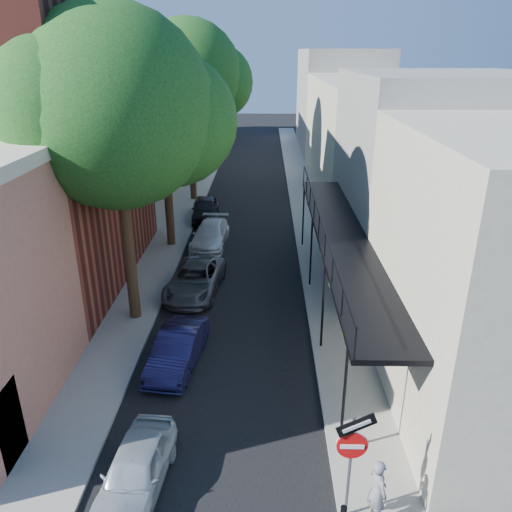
{
  "coord_description": "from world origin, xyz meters",
  "views": [
    {
      "loc": [
        1.3,
        -7.22,
        9.81
      ],
      "look_at": [
        0.96,
        9.8,
        2.8
      ],
      "focal_mm": 35.0,
      "sensor_mm": 36.0,
      "label": 1
    }
  ],
  "objects_px": {
    "parked_car_b": "(178,349)",
    "parked_car_d": "(210,235)",
    "pedestrian": "(378,490)",
    "sign_post": "(352,450)",
    "parked_car_c": "(195,279)",
    "parked_car_a": "(136,470)",
    "oak_mid": "(171,111)",
    "parked_car_e": "(205,209)",
    "oak_far": "(195,77)",
    "oak_near": "(129,112)"
  },
  "relations": [
    {
      "from": "oak_mid",
      "to": "parked_car_e",
      "type": "height_order",
      "value": "oak_mid"
    },
    {
      "from": "oak_near",
      "to": "parked_car_d",
      "type": "distance_m",
      "value": 10.76
    },
    {
      "from": "sign_post",
      "to": "pedestrian",
      "type": "xyz_separation_m",
      "value": [
        0.64,
        -0.01,
        -1.11
      ]
    },
    {
      "from": "oak_near",
      "to": "parked_car_c",
      "type": "bearing_deg",
      "value": 52.3
    },
    {
      "from": "oak_near",
      "to": "parked_car_c",
      "type": "relative_size",
      "value": 2.53
    },
    {
      "from": "sign_post",
      "to": "oak_near",
      "type": "height_order",
      "value": "oak_near"
    },
    {
      "from": "pedestrian",
      "to": "parked_car_e",
      "type": "bearing_deg",
      "value": -1.85
    },
    {
      "from": "oak_mid",
      "to": "parked_car_b",
      "type": "bearing_deg",
      "value": -80.87
    },
    {
      "from": "oak_mid",
      "to": "oak_far",
      "type": "xyz_separation_m",
      "value": [
        0.06,
        9.04,
        1.2
      ]
    },
    {
      "from": "sign_post",
      "to": "parked_car_d",
      "type": "relative_size",
      "value": 0.7
    },
    {
      "from": "parked_car_b",
      "to": "pedestrian",
      "type": "distance_m",
      "value": 8.04
    },
    {
      "from": "sign_post",
      "to": "parked_car_d",
      "type": "xyz_separation_m",
      "value": [
        -4.83,
        17.06,
        -1.41
      ]
    },
    {
      "from": "oak_far",
      "to": "parked_car_d",
      "type": "distance_m",
      "value": 12.1
    },
    {
      "from": "parked_car_a",
      "to": "parked_car_d",
      "type": "bearing_deg",
      "value": 94.46
    },
    {
      "from": "parked_car_b",
      "to": "pedestrian",
      "type": "relative_size",
      "value": 2.32
    },
    {
      "from": "parked_car_c",
      "to": "pedestrian",
      "type": "bearing_deg",
      "value": -58.22
    },
    {
      "from": "oak_near",
      "to": "oak_far",
      "type": "height_order",
      "value": "oak_far"
    },
    {
      "from": "sign_post",
      "to": "parked_car_c",
      "type": "distance_m",
      "value": 12.48
    },
    {
      "from": "sign_post",
      "to": "oak_far",
      "type": "xyz_separation_m",
      "value": [
        -6.51,
        26.3,
        6.22
      ]
    },
    {
      "from": "sign_post",
      "to": "oak_far",
      "type": "height_order",
      "value": "oak_far"
    },
    {
      "from": "oak_far",
      "to": "parked_car_b",
      "type": "xyz_separation_m",
      "value": [
        1.76,
        -20.36,
        -7.65
      ]
    },
    {
      "from": "parked_car_a",
      "to": "parked_car_b",
      "type": "bearing_deg",
      "value": 93.06
    },
    {
      "from": "oak_far",
      "to": "parked_car_e",
      "type": "height_order",
      "value": "oak_far"
    },
    {
      "from": "parked_car_a",
      "to": "pedestrian",
      "type": "distance_m",
      "value": 5.61
    },
    {
      "from": "parked_car_e",
      "to": "pedestrian",
      "type": "distance_m",
      "value": 22.45
    },
    {
      "from": "parked_car_a",
      "to": "pedestrian",
      "type": "height_order",
      "value": "pedestrian"
    },
    {
      "from": "parked_car_b",
      "to": "parked_car_c",
      "type": "relative_size",
      "value": 0.83
    },
    {
      "from": "oak_far",
      "to": "pedestrian",
      "type": "bearing_deg",
      "value": -74.79
    },
    {
      "from": "oak_far",
      "to": "parked_car_e",
      "type": "bearing_deg",
      "value": -79.21
    },
    {
      "from": "sign_post",
      "to": "parked_car_c",
      "type": "xyz_separation_m",
      "value": [
        -4.9,
        11.39,
        -1.41
      ]
    },
    {
      "from": "sign_post",
      "to": "parked_car_d",
      "type": "distance_m",
      "value": 17.79
    },
    {
      "from": "oak_near",
      "to": "parked_car_d",
      "type": "relative_size",
      "value": 2.66
    },
    {
      "from": "oak_near",
      "to": "oak_mid",
      "type": "xyz_separation_m",
      "value": [
        -0.05,
        7.97,
        -0.82
      ]
    },
    {
      "from": "parked_car_b",
      "to": "parked_car_e",
      "type": "distance_m",
      "value": 15.63
    },
    {
      "from": "oak_far",
      "to": "parked_car_c",
      "type": "xyz_separation_m",
      "value": [
        1.61,
        -14.91,
        -7.63
      ]
    },
    {
      "from": "oak_far",
      "to": "pedestrian",
      "type": "height_order",
      "value": "oak_far"
    },
    {
      "from": "oak_far",
      "to": "parked_car_e",
      "type": "distance_m",
      "value": 8.97
    },
    {
      "from": "parked_car_e",
      "to": "pedestrian",
      "type": "xyz_separation_m",
      "value": [
        6.25,
        -21.56,
        0.23
      ]
    },
    {
      "from": "pedestrian",
      "to": "parked_car_d",
      "type": "bearing_deg",
      "value": -0.24
    },
    {
      "from": "oak_mid",
      "to": "oak_far",
      "type": "distance_m",
      "value": 9.12
    },
    {
      "from": "parked_car_c",
      "to": "parked_car_d",
      "type": "bearing_deg",
      "value": 95.17
    },
    {
      "from": "sign_post",
      "to": "parked_car_e",
      "type": "height_order",
      "value": "sign_post"
    },
    {
      "from": "parked_car_b",
      "to": "parked_car_d",
      "type": "bearing_deg",
      "value": 97.46
    },
    {
      "from": "sign_post",
      "to": "pedestrian",
      "type": "distance_m",
      "value": 1.28
    },
    {
      "from": "sign_post",
      "to": "oak_mid",
      "type": "bearing_deg",
      "value": 110.86
    },
    {
      "from": "oak_near",
      "to": "parked_car_c",
      "type": "xyz_separation_m",
      "value": [
        1.62,
        2.1,
        -7.25
      ]
    },
    {
      "from": "sign_post",
      "to": "parked_car_a",
      "type": "distance_m",
      "value": 5.17
    },
    {
      "from": "parked_car_b",
      "to": "parked_car_d",
      "type": "relative_size",
      "value": 0.87
    },
    {
      "from": "parked_car_b",
      "to": "pedestrian",
      "type": "bearing_deg",
      "value": -40.73
    },
    {
      "from": "oak_far",
      "to": "pedestrian",
      "type": "relative_size",
      "value": 7.42
    }
  ]
}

